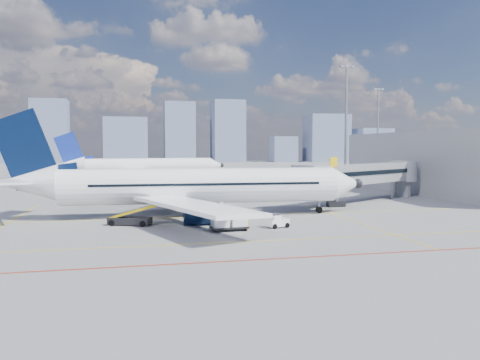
# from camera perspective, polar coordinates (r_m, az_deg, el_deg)

# --- Properties ---
(ground) EXTENTS (420.00, 420.00, 0.00)m
(ground) POSITION_cam_1_polar(r_m,az_deg,el_deg) (42.93, -2.38, -6.01)
(ground) COLOR slate
(ground) RESTS_ON ground
(apron_markings) EXTENTS (90.00, 35.12, 0.01)m
(apron_markings) POSITION_cam_1_polar(r_m,az_deg,el_deg) (39.04, -2.22, -7.01)
(apron_markings) COLOR gold
(apron_markings) RESTS_ON ground
(jet_bridge) EXTENTS (23.55, 15.78, 6.30)m
(jet_bridge) POSITION_cam_1_polar(r_m,az_deg,el_deg) (66.28, 15.35, 0.64)
(jet_bridge) COLOR gray
(jet_bridge) RESTS_ON ground
(terminal_block) EXTENTS (10.00, 42.00, 10.00)m
(terminal_block) POSITION_cam_1_polar(r_m,az_deg,el_deg) (82.57, 22.55, 1.99)
(terminal_block) COLOR gray
(terminal_block) RESTS_ON ground
(floodlight_mast_ne) EXTENTS (3.20, 0.61, 25.45)m
(floodlight_mast_ne) POSITION_cam_1_polar(r_m,az_deg,el_deg) (106.92, 12.80, 7.19)
(floodlight_mast_ne) COLOR gray
(floodlight_mast_ne) RESTS_ON ground
(floodlight_mast_far) EXTENTS (3.20, 0.61, 25.45)m
(floodlight_mast_far) POSITION_cam_1_polar(r_m,az_deg,el_deg) (150.33, 16.46, 6.17)
(floodlight_mast_far) COLOR gray
(floodlight_mast_far) RESTS_ON ground
(distant_skyline) EXTENTS (254.05, 15.53, 30.74)m
(distant_skyline) POSITION_cam_1_polar(r_m,az_deg,el_deg) (231.95, -9.77, 5.26)
(distant_skyline) COLOR slate
(distant_skyline) RESTS_ON ground
(main_aircraft) EXTENTS (39.79, 34.65, 11.60)m
(main_aircraft) POSITION_cam_1_polar(r_m,az_deg,el_deg) (50.73, -6.60, -0.82)
(main_aircraft) COLOR white
(main_aircraft) RESTS_ON ground
(second_aircraft) EXTENTS (36.64, 31.85, 10.83)m
(second_aircraft) POSITION_cam_1_polar(r_m,az_deg,el_deg) (104.88, -11.79, 1.60)
(second_aircraft) COLOR white
(second_aircraft) RESTS_ON ground
(baggage_tug) EXTENTS (2.10, 1.60, 1.31)m
(baggage_tug) POSITION_cam_1_polar(r_m,az_deg,el_deg) (43.71, 4.54, -5.01)
(baggage_tug) COLOR white
(baggage_tug) RESTS_ON ground
(cargo_dolly) EXTENTS (3.45, 1.76, 1.83)m
(cargo_dolly) POSITION_cam_1_polar(r_m,az_deg,el_deg) (42.01, -1.32, -4.84)
(cargo_dolly) COLOR black
(cargo_dolly) RESTS_ON ground
(belt_loader) EXTENTS (5.80, 3.29, 2.37)m
(belt_loader) POSITION_cam_1_polar(r_m,az_deg,el_deg) (46.13, -13.11, -4.64)
(belt_loader) COLOR black
(belt_loader) RESTS_ON ground
(ramp_worker) EXTENTS (0.42, 0.62, 1.68)m
(ramp_worker) POSITION_cam_1_polar(r_m,az_deg,el_deg) (42.41, 0.94, -4.98)
(ramp_worker) COLOR yellow
(ramp_worker) RESTS_ON ground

